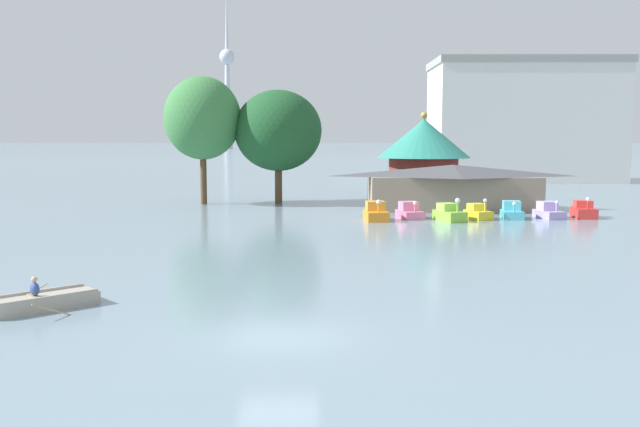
{
  "coord_description": "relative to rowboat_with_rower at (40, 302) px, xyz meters",
  "views": [
    {
      "loc": [
        1.3,
        -21.15,
        6.21
      ],
      "look_at": [
        1.45,
        15.99,
        2.19
      ],
      "focal_mm": 38.88,
      "sensor_mm": 36.0,
      "label": 1
    }
  ],
  "objects": [
    {
      "name": "pedal_boat_cyan",
      "position": [
        25.13,
        28.8,
        0.27
      ],
      "size": [
        1.82,
        2.73,
        1.41
      ],
      "rotation": [
        0.0,
        0.0,
        -1.69
      ],
      "color": "#4CB7CC",
      "rests_on": "ground"
    },
    {
      "name": "background_building_block",
      "position": [
        39.67,
        76.36,
        8.48
      ],
      "size": [
        26.5,
        13.52,
        17.46
      ],
      "color": "silver",
      "rests_on": "ground"
    },
    {
      "name": "shoreline_tree_mid",
      "position": [
        6.18,
        41.4,
        6.69
      ],
      "size": [
        8.3,
        8.3,
        10.81
      ],
      "color": "brown",
      "rests_on": "ground"
    },
    {
      "name": "distant_broadcast_tower",
      "position": [
        -46.28,
        402.41,
        49.75
      ],
      "size": [
        9.17,
        9.17,
        119.55
      ],
      "color": "silver",
      "rests_on": "ground"
    },
    {
      "name": "pedal_boat_lime",
      "position": [
        19.97,
        27.28,
        0.28
      ],
      "size": [
        2.3,
        3.16,
        1.83
      ],
      "rotation": [
        0.0,
        0.0,
        -1.24
      ],
      "color": "#8CCC3F",
      "rests_on": "ground"
    },
    {
      "name": "rowboat_with_rower",
      "position": [
        0.0,
        0.0,
        0.0
      ],
      "size": [
        3.74,
        3.64,
        1.45
      ],
      "rotation": [
        0.0,
        0.0,
        0.74
      ],
      "color": "#ADA393",
      "rests_on": "ground"
    },
    {
      "name": "green_roof_pavilion",
      "position": [
        20.71,
        45.87,
        4.43
      ],
      "size": [
        9.47,
        9.47,
        8.9
      ],
      "color": "#993328",
      "rests_on": "ground"
    },
    {
      "name": "ground_plane",
      "position": [
        8.86,
        -3.71,
        -0.27
      ],
      "size": [
        2000.0,
        2000.0,
        0.0
      ],
      "primitive_type": "plane",
      "color": "gray"
    },
    {
      "name": "boathouse",
      "position": [
        21.8,
        35.67,
        1.79
      ],
      "size": [
        15.7,
        6.31,
        3.94
      ],
      "color": "gray",
      "rests_on": "ground"
    },
    {
      "name": "pedal_boat_yellow",
      "position": [
        22.4,
        28.44,
        0.22
      ],
      "size": [
        2.0,
        2.67,
        1.68
      ],
      "rotation": [
        0.0,
        0.0,
        -1.25
      ],
      "color": "yellow",
      "rests_on": "ground"
    },
    {
      "name": "pedal_boat_pink",
      "position": [
        17.18,
        28.97,
        0.24
      ],
      "size": [
        2.11,
        2.95,
        1.44
      ],
      "rotation": [
        0.0,
        0.0,
        -1.35
      ],
      "color": "pink",
      "rests_on": "ground"
    },
    {
      "name": "pedal_boat_red",
      "position": [
        30.95,
        29.34,
        0.29
      ],
      "size": [
        1.79,
        2.76,
        1.73
      ],
      "rotation": [
        0.0,
        0.0,
        -1.68
      ],
      "color": "red",
      "rests_on": "ground"
    },
    {
      "name": "pedal_boat_orange",
      "position": [
        14.42,
        27.51,
        0.31
      ],
      "size": [
        1.84,
        2.89,
        1.7
      ],
      "rotation": [
        0.0,
        0.0,
        -1.48
      ],
      "color": "orange",
      "rests_on": "ground"
    },
    {
      "name": "pedal_boat_lavender",
      "position": [
        28.12,
        29.15,
        0.24
      ],
      "size": [
        1.9,
        3.03,
        1.49
      ],
      "rotation": [
        0.0,
        0.0,
        -1.41
      ],
      "color": "#B299D8",
      "rests_on": "ground"
    },
    {
      "name": "shoreline_tree_tall_left",
      "position": [
        -0.88,
        40.69,
        7.84
      ],
      "size": [
        7.2,
        7.2,
        12.02
      ],
      "color": "brown",
      "rests_on": "ground"
    }
  ]
}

